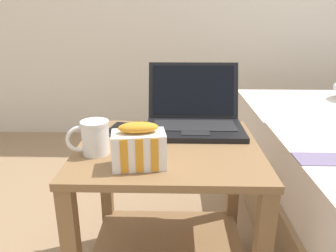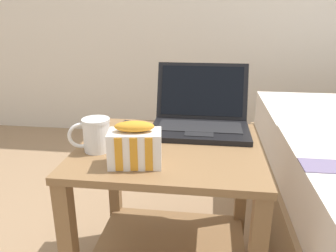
{
  "view_description": "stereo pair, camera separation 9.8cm",
  "coord_description": "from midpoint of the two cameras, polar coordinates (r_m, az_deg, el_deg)",
  "views": [
    {
      "loc": [
        0.02,
        -0.97,
        0.94
      ],
      "look_at": [
        0.0,
        -0.04,
        0.62
      ],
      "focal_mm": 35.0,
      "sensor_mm": 36.0,
      "label": 1
    },
    {
      "loc": [
        0.12,
        -0.96,
        0.94
      ],
      "look_at": [
        0.0,
        -0.04,
        0.62
      ],
      "focal_mm": 35.0,
      "sensor_mm": 36.0,
      "label": 2
    }
  ],
  "objects": [
    {
      "name": "bedside_table",
      "position": [
        1.14,
        -2.49,
        -12.72
      ],
      "size": [
        0.58,
        0.51,
        0.54
      ],
      "color": "olive",
      "rests_on": "ground_plane"
    },
    {
      "name": "snack_bag",
      "position": [
        0.9,
        -8.26,
        -3.75
      ],
      "size": [
        0.15,
        0.1,
        0.13
      ],
      "color": "white",
      "rests_on": "bedside_table"
    },
    {
      "name": "cell_phone",
      "position": [
        1.2,
        -10.64,
        -0.6
      ],
      "size": [
        0.11,
        0.15,
        0.01
      ],
      "color": "black",
      "rests_on": "bedside_table"
    },
    {
      "name": "mug_front_left",
      "position": [
        1.0,
        -15.51,
        -1.73
      ],
      "size": [
        0.12,
        0.08,
        0.1
      ],
      "color": "white",
      "rests_on": "bedside_table"
    },
    {
      "name": "laptop",
      "position": [
        1.2,
        2.24,
        1.74
      ],
      "size": [
        0.35,
        0.3,
        0.22
      ],
      "color": "black",
      "rests_on": "bedside_table"
    }
  ]
}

